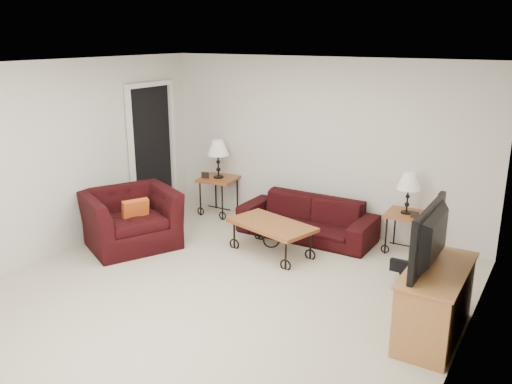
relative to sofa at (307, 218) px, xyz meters
The scene contains 20 objects.
ground 2.04m from the sofa, 91.28° to the right, with size 5.00×5.00×0.00m, color beige.
wall_back 1.08m from the sofa, 95.38° to the left, with size 5.00×0.02×2.50m, color silver.
wall_front 4.62m from the sofa, 90.57° to the right, with size 5.00×0.02×2.50m, color silver.
wall_left 3.39m from the sofa, 141.56° to the right, with size 0.02×5.00×2.50m, color silver.
wall_right 3.32m from the sofa, 39.45° to the right, with size 0.02×5.00×2.50m, color silver.
ceiling 3.00m from the sofa, 91.28° to the right, with size 5.00×5.00×0.00m, color white.
doorway 2.65m from the sofa, behind, with size 0.08×0.94×2.04m, color black.
sofa is the anchor object (origin of this frame).
side_table_left 1.66m from the sofa, behind, with size 0.56×0.56×0.61m, color #9C5A27.
side_table_right 1.36m from the sofa, ahead, with size 0.50×0.50×0.55m, color #9C5A27.
lamp_left 1.78m from the sofa, behind, with size 0.35×0.35×0.61m, color black, non-canonical shape.
lamp_right 1.46m from the sofa, ahead, with size 0.31×0.31×0.55m, color black, non-canonical shape.
photo_frame_left 1.84m from the sofa, behind, with size 0.12×0.02×0.10m, color black.
photo_frame_right 1.53m from the sofa, ahead, with size 0.11×0.01×0.09m, color black.
coffee_table 0.80m from the sofa, 99.55° to the right, with size 1.13×0.61×0.42m, color #9C5A27.
armchair 2.45m from the sofa, 141.54° to the right, with size 1.18×1.03×0.77m, color black.
throw_pillow 2.38m from the sofa, 138.33° to the right, with size 0.35×0.09×0.35m, color red.
tv_stand 2.78m from the sofa, 38.17° to the right, with size 0.49×1.17×0.70m, color #AC7D3F.
television 2.86m from the sofa, 38.43° to the right, with size 1.05×0.14×0.60m, color black.
backpack 1.67m from the sofa, 20.72° to the right, with size 0.36×0.27×0.46m, color black.
Camera 1 is at (3.13, -4.47, 2.80)m, focal length 37.36 mm.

